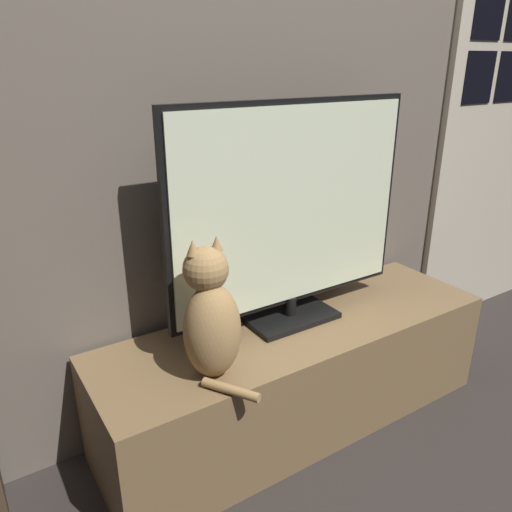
{
  "coord_description": "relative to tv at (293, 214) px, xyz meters",
  "views": [
    {
      "loc": [
        -0.98,
        -0.29,
        1.29
      ],
      "look_at": [
        -0.2,
        0.92,
        0.72
      ],
      "focal_mm": 35.0,
      "sensor_mm": 36.0,
      "label": 1
    }
  ],
  "objects": [
    {
      "name": "cat",
      "position": [
        -0.4,
        -0.15,
        -0.21
      ],
      "size": [
        0.18,
        0.3,
        0.43
      ],
      "rotation": [
        0.0,
        0.0,
        -0.05
      ],
      "color": "#997547",
      "rests_on": "tv_stand"
    },
    {
      "name": "tv",
      "position": [
        0.0,
        0.0,
        0.0
      ],
      "size": [
        0.93,
        0.2,
        0.77
      ],
      "color": "black",
      "rests_on": "tv_stand"
    },
    {
      "name": "door",
      "position": [
        1.39,
        0.18,
        0.24
      ],
      "size": [
        0.84,
        0.04,
        2.05
      ],
      "color": "#B2A893",
      "rests_on": "ground_plane"
    },
    {
      "name": "tv_stand",
      "position": [
        -0.0,
        -0.06,
        -0.6
      ],
      "size": [
        1.49,
        0.46,
        0.41
      ],
      "color": "brown",
      "rests_on": "ground_plane"
    },
    {
      "name": "wall_back",
      "position": [
        -0.0,
        0.22,
        0.49
      ],
      "size": [
        4.8,
        0.05,
        2.6
      ],
      "color": "#60564C",
      "rests_on": "ground_plane"
    }
  ]
}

